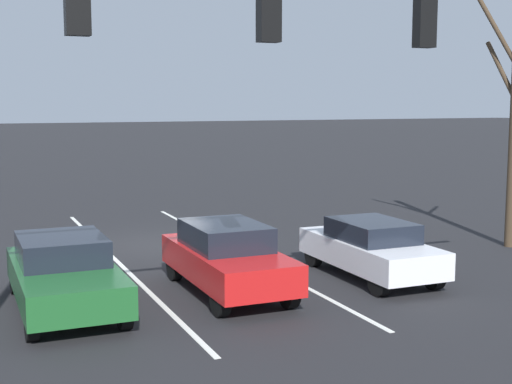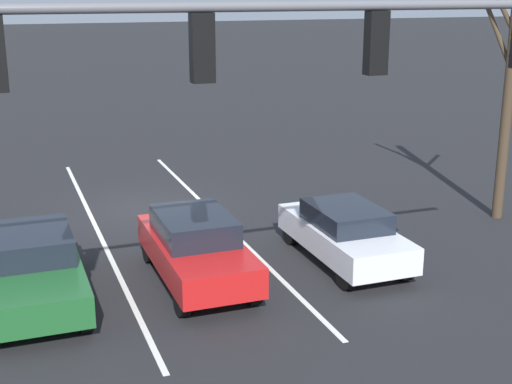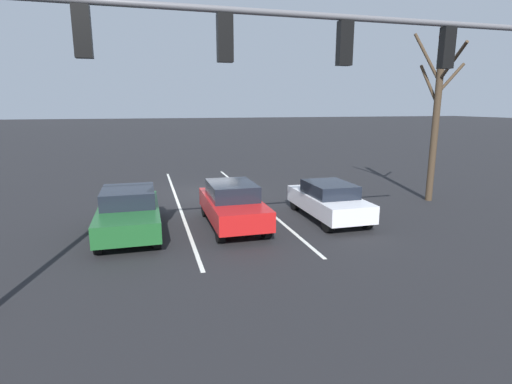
{
  "view_description": "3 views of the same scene",
  "coord_description": "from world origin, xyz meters",
  "views": [
    {
      "loc": [
        5.52,
        20.17,
        4.22
      ],
      "look_at": [
        -0.89,
        5.08,
        2.11
      ],
      "focal_mm": 50.0,
      "sensor_mm": 36.0,
      "label": 1
    },
    {
      "loc": [
        4.0,
        20.17,
        6.32
      ],
      "look_at": [
        -1.46,
        5.41,
        1.81
      ],
      "focal_mm": 50.0,
      "sensor_mm": 36.0,
      "label": 2
    },
    {
      "loc": [
        2.94,
        19.09,
        4.18
      ],
      "look_at": [
        -0.9,
        5.27,
        1.06
      ],
      "focal_mm": 28.0,
      "sensor_mm": 36.0,
      "label": 3
    }
  ],
  "objects": [
    {
      "name": "lane_stripe_center_divider",
      "position": [
        1.7,
        1.78,
        0.01
      ],
      "size": [
        0.12,
        15.57,
        0.01
      ],
      "primitive_type": "cube",
      "color": "silver",
      "rests_on": "ground_plane"
    },
    {
      "name": "lane_stripe_left_divider",
      "position": [
        -1.7,
        1.78,
        0.01
      ],
      "size": [
        0.12,
        15.57,
        0.01
      ],
      "primitive_type": "cube",
      "color": "silver",
      "rests_on": "ground_plane"
    },
    {
      "name": "traffic_signal_gantry",
      "position": [
        1.89,
        10.55,
        5.01
      ],
      "size": [
        12.58,
        0.37,
        6.65
      ],
      "color": "slate",
      "rests_on": "ground_plane"
    },
    {
      "name": "bare_tree_near",
      "position": [
        -9.23,
        4.31,
        4.07
      ],
      "size": [
        1.85,
        2.9,
        7.44
      ],
      "color": "#423323",
      "rests_on": "ground_plane"
    },
    {
      "name": "car_white_leftlane_front",
      "position": [
        -3.54,
        5.86,
        0.72
      ],
      "size": [
        1.71,
        4.17,
        1.39
      ],
      "color": "silver",
      "rests_on": "ground_plane"
    },
    {
      "name": "car_darkgreen_rightlane_front",
      "position": [
        3.59,
        5.66,
        0.75
      ],
      "size": [
        1.91,
        4.52,
        1.46
      ],
      "color": "#1E5928",
      "rests_on": "ground_plane"
    },
    {
      "name": "ground_plane",
      "position": [
        0.0,
        0.0,
        0.0
      ],
      "size": [
        240.0,
        240.0,
        0.0
      ],
      "primitive_type": "plane",
      "color": "black"
    },
    {
      "name": "car_red_midlane_front",
      "position": [
        0.11,
        5.81,
        0.81
      ],
      "size": [
        1.76,
        4.33,
        1.54
      ],
      "color": "red",
      "rests_on": "ground_plane"
    }
  ]
}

